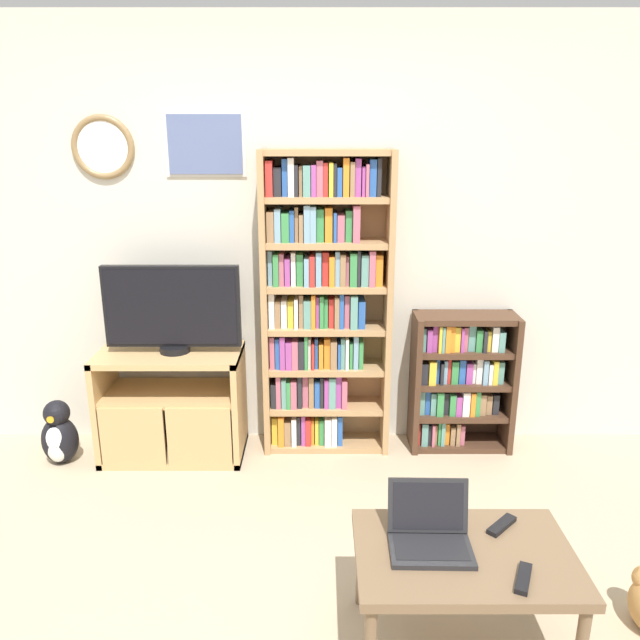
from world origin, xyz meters
TOP-DOWN VIEW (x-y plane):
  - wall_back at (-0.01, 1.85)m, footprint 6.95×0.09m
  - tv_stand at (-0.70, 1.56)m, footprint 0.86×0.45m
  - television at (-0.67, 1.57)m, footprint 0.80×0.18m
  - bookshelf_tall at (0.21, 1.69)m, footprint 0.77×0.27m
  - bookshelf_short at (1.08, 1.69)m, footprint 0.63×0.27m
  - coffee_table at (0.75, 0.03)m, footprint 0.82×0.55m
  - laptop at (0.62, 0.08)m, footprint 0.31×0.26m
  - remote_near_laptop at (0.93, 0.18)m, footprint 0.14×0.14m
  - remote_far_from_laptop at (0.92, -0.13)m, footprint 0.10×0.16m
  - penguin_figurine at (-1.38, 1.45)m, footprint 0.22×0.20m

SIDE VIEW (x-z plane):
  - penguin_figurine at x=-1.38m, z-range -0.02..0.39m
  - tv_stand at x=-0.70m, z-range 0.00..0.68m
  - coffee_table at x=0.75m, z-range 0.17..0.60m
  - remote_near_laptop at x=0.93m, z-range 0.43..0.45m
  - remote_far_from_laptop at x=0.92m, z-range 0.43..0.45m
  - bookshelf_short at x=1.08m, z-range 0.01..0.89m
  - laptop at x=0.62m, z-range 0.38..0.61m
  - bookshelf_tall at x=0.21m, z-range 0.02..1.87m
  - television at x=-0.67m, z-range 0.68..1.21m
  - wall_back at x=-0.01m, z-range 0.01..2.61m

